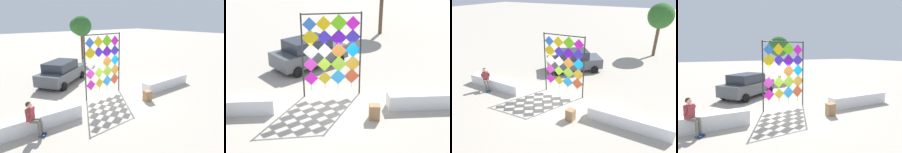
# 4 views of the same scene
# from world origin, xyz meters

# --- Properties ---
(ground) EXTENTS (120.00, 120.00, 0.00)m
(ground) POSITION_xyz_m (0.00, 0.00, 0.00)
(ground) COLOR #ADA393
(plaza_ledge_right) EXTENTS (3.97, 0.63, 0.65)m
(plaza_ledge_right) POSITION_xyz_m (4.32, -0.31, 0.32)
(plaza_ledge_right) COLOR white
(plaza_ledge_right) RESTS_ON ground
(kite_display_rack) EXTENTS (2.60, 0.21, 3.77)m
(kite_display_rack) POSITION_xyz_m (0.10, 1.07, 2.14)
(kite_display_rack) COLOR #232328
(kite_display_rack) RESTS_ON ground
(parked_car) EXTENTS (4.47, 4.02, 1.65)m
(parked_car) POSITION_xyz_m (-1.02, 4.86, 0.83)
(parked_car) COLOR #4C5156
(parked_car) RESTS_ON ground
(cardboard_box_large) EXTENTS (0.45, 0.39, 0.61)m
(cardboard_box_large) POSITION_xyz_m (1.63, -1.14, 0.30)
(cardboard_box_large) COLOR #9E754C
(cardboard_box_large) RESTS_ON ground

